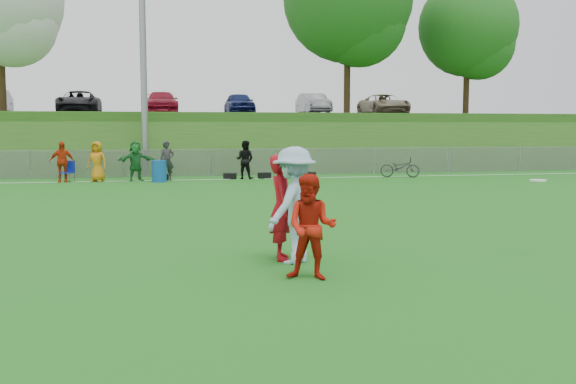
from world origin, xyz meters
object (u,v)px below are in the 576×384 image
object	(u,v)px
player_red_left	(282,207)
bicycle	(400,167)
player_red_center	(311,227)
recycling_bin	(159,171)
frisbee	(538,180)
player_blue	(294,205)

from	to	relation	value
player_red_left	bicycle	xyz separation A→B (m)	(8.96, 16.74, -0.45)
player_red_center	bicycle	size ratio (longest dim) A/B	0.90
bicycle	player_red_left	bearing A→B (deg)	172.41
player_red_center	recycling_bin	world-z (taller)	player_red_center
player_red_left	frisbee	world-z (taller)	player_red_left
player_red_left	recycling_bin	world-z (taller)	player_red_left
player_blue	bicycle	size ratio (longest dim) A/B	1.11
player_red_center	frisbee	xyz separation A→B (m)	(4.28, 0.80, 0.56)
player_red_left	player_blue	world-z (taller)	player_blue
bicycle	player_blue	bearing A→B (deg)	173.25
frisbee	recycling_bin	bearing A→B (deg)	109.90
player_blue	recycling_bin	bearing A→B (deg)	-126.40
player_red_left	player_blue	bearing A→B (deg)	-148.36
recycling_bin	player_red_center	bearing A→B (deg)	-83.83
player_red_left	recycling_bin	xyz separation A→B (m)	(-1.81, 16.50, -0.46)
player_red_left	player_red_center	world-z (taller)	player_red_left
player_red_left	frisbee	bearing A→B (deg)	-92.58
frisbee	player_red_center	bearing A→B (deg)	-169.37
recycling_bin	player_red_left	bearing A→B (deg)	-83.74
player_blue	frisbee	xyz separation A→B (m)	(4.27, -0.40, 0.37)
player_red_center	player_blue	world-z (taller)	player_blue
player_red_left	player_red_center	xyz separation A→B (m)	(0.14, -1.52, -0.11)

